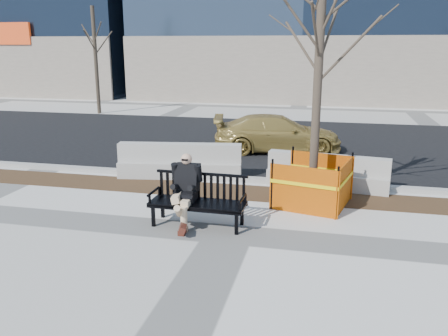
{
  "coord_description": "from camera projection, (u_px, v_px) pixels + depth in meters",
  "views": [
    {
      "loc": [
        1.73,
        -8.11,
        3.52
      ],
      "look_at": [
        -0.3,
        0.9,
        1.06
      ],
      "focal_mm": 37.37,
      "sensor_mm": 36.0,
      "label": 1
    }
  ],
  "objects": [
    {
      "name": "sedan",
      "position": [
        277.0,
        151.0,
        15.82
      ],
      "size": [
        4.5,
        2.53,
        1.23
      ],
      "primitive_type": "imported",
      "rotation": [
        0.0,
        0.0,
        1.77
      ],
      "color": "olive",
      "rests_on": "ground"
    },
    {
      "name": "jersey_barrier_right",
      "position": [
        326.0,
        188.0,
        11.81
      ],
      "size": [
        3.06,
        1.01,
        0.86
      ],
      "primitive_type": null,
      "rotation": [
        0.0,
        0.0,
        -0.14
      ],
      "color": "#A3A099",
      "rests_on": "ground"
    },
    {
      "name": "ground",
      "position": [
        229.0,
        234.0,
        8.91
      ],
      "size": [
        120.0,
        120.0,
        0.0
      ],
      "primitive_type": "plane",
      "color": "beige",
      "rests_on": "ground"
    },
    {
      "name": "asphalt_street",
      "position": [
        279.0,
        143.0,
        17.21
      ],
      "size": [
        60.0,
        10.4,
        0.01
      ],
      "primitive_type": "cube",
      "color": "black",
      "rests_on": "ground"
    },
    {
      "name": "tree_fence",
      "position": [
        311.0,
        204.0,
        10.59
      ],
      "size": [
        2.73,
        2.73,
        5.67
      ],
      "primitive_type": null,
      "rotation": [
        0.0,
        0.0,
        -0.23
      ],
      "color": "#D95C05",
      "rests_on": "ground"
    },
    {
      "name": "far_tree_left",
      "position": [
        99.0,
        113.0,
        24.52
      ],
      "size": [
        2.73,
        2.73,
        5.81
      ],
      "primitive_type": null,
      "rotation": [
        0.0,
        0.0,
        0.33
      ],
      "color": "#43372B",
      "rests_on": "ground"
    },
    {
      "name": "seated_man",
      "position": [
        186.0,
        223.0,
        9.46
      ],
      "size": [
        0.63,
        1.02,
        1.41
      ],
      "primitive_type": null,
      "rotation": [
        0.0,
        0.0,
        -0.02
      ],
      "color": "black",
      "rests_on": "ground"
    },
    {
      "name": "bench",
      "position": [
        198.0,
        225.0,
        9.35
      ],
      "size": [
        1.97,
        0.75,
        1.04
      ],
      "primitive_type": null,
      "rotation": [
        0.0,
        0.0,
        -0.02
      ],
      "color": "black",
      "rests_on": "ground"
    },
    {
      "name": "curb",
      "position": [
        257.0,
        180.0,
        12.25
      ],
      "size": [
        60.0,
        0.25,
        0.12
      ],
      "primitive_type": "cube",
      "color": "#9E9B93",
      "rests_on": "ground"
    },
    {
      "name": "jersey_barrier_left",
      "position": [
        180.0,
        177.0,
        12.72
      ],
      "size": [
        3.38,
        1.16,
        0.95
      ],
      "primitive_type": null,
      "rotation": [
        0.0,
        0.0,
        0.15
      ],
      "color": "#A4A29A",
      "rests_on": "ground"
    },
    {
      "name": "mulch_strip",
      "position": [
        251.0,
        193.0,
        11.36
      ],
      "size": [
        40.0,
        1.2,
        0.02
      ],
      "primitive_type": "cube",
      "color": "#47301C",
      "rests_on": "ground"
    }
  ]
}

